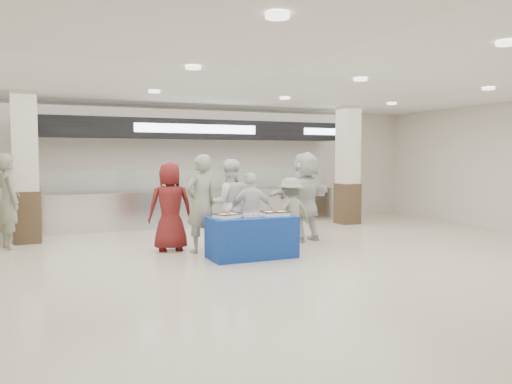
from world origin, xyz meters
name	(u,v)px	position (x,y,z in m)	size (l,w,h in m)	color
ground	(282,266)	(0.00, 0.00, 0.00)	(14.00, 14.00, 0.00)	beige
serving_line	(194,182)	(0.00, 5.40, 1.16)	(8.70, 0.85, 2.80)	silver
column_left	(26,171)	(-4.00, 4.20, 1.53)	(0.55, 0.55, 3.20)	#3D2C1B
column_right	(348,168)	(4.00, 4.20, 1.53)	(0.55, 0.55, 3.20)	#3D2C1B
display_table	(252,237)	(-0.19, 0.87, 0.38)	(1.55, 0.78, 0.75)	#153B95
sheet_cake_left	(228,215)	(-0.65, 0.87, 0.80)	(0.52, 0.46, 0.09)	white
sheet_cake_right	(275,213)	(0.26, 0.85, 0.80)	(0.49, 0.40, 0.10)	white
cupcake_tray	(250,215)	(-0.24, 0.83, 0.78)	(0.38, 0.30, 0.06)	silver
civilian_maroon	(170,207)	(-1.40, 2.10, 0.86)	(0.84, 0.55, 1.73)	maroon
soldier_a	(201,204)	(-0.89, 1.72, 0.94)	(0.68, 0.45, 1.87)	gray
chef_tall	(229,204)	(-0.25, 1.92, 0.89)	(0.86, 0.67, 1.78)	white
chef_short	(252,212)	(0.08, 1.55, 0.76)	(0.89, 0.37, 1.52)	white
soldier_b	(291,213)	(0.92, 1.51, 0.71)	(0.91, 0.52, 1.41)	gray
civilian_white	(305,197)	(1.55, 2.08, 0.97)	(1.80, 0.57, 1.94)	silver
soldier_bg	(8,201)	(-4.32, 3.54, 0.95)	(0.69, 0.46, 1.90)	gray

